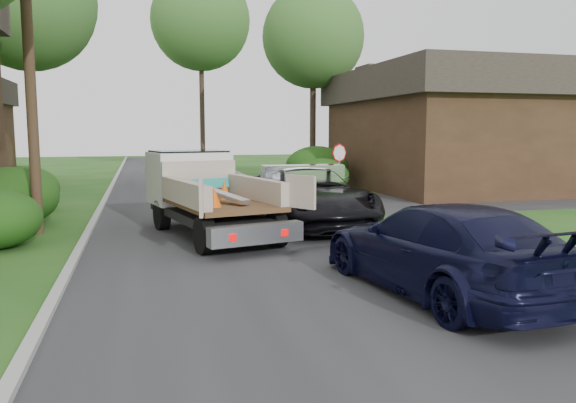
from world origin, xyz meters
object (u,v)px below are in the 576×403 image
at_px(house_right, 448,128).
at_px(tree_left_far, 26,2).
at_px(stop_sign, 339,161).
at_px(tree_right_far, 313,37).
at_px(navy_suv, 441,248).
at_px(flatbed_truck, 201,188).
at_px(tree_center_far, 201,21).
at_px(utility_pole, 29,51).
at_px(black_pickup, 306,196).

xyz_separation_m(house_right, tree_left_far, (-20.50, 3.00, 5.82)).
xyz_separation_m(stop_sign, tree_right_far, (2.30, 11.00, 6.70)).
bearing_deg(stop_sign, tree_left_far, 147.79).
distance_m(house_right, navy_suv, 20.40).
bearing_deg(flatbed_truck, tree_center_far, 70.81).
distance_m(stop_sign, flatbed_truck, 7.80).
bearing_deg(flatbed_truck, tree_left_far, 104.38).
bearing_deg(stop_sign, utility_pole, -159.38).
bearing_deg(tree_right_far, tree_left_far, -168.69).
xyz_separation_m(stop_sign, tree_center_far, (-3.20, 21.00, 9.20)).
bearing_deg(navy_suv, tree_left_far, -69.64).
bearing_deg(utility_pole, tree_left_far, 99.54).
bearing_deg(navy_suv, black_pickup, -94.77).
xyz_separation_m(utility_pole, black_pickup, (7.96, -0.48, -4.25)).
height_order(utility_pole, tree_center_far, tree_center_far).
distance_m(tree_center_far, flatbed_truck, 27.79).
relative_size(flatbed_truck, black_pickup, 1.00).
bearing_deg(tree_center_far, black_pickup, -88.92).
bearing_deg(utility_pole, stop_sign, 20.62).
xyz_separation_m(tree_right_far, flatbed_truck, (-8.36, -15.88, -7.19)).
distance_m(utility_pole, black_pickup, 9.04).
bearing_deg(utility_pole, black_pickup, -3.46).
height_order(flatbed_truck, navy_suv, flatbed_truck).
xyz_separation_m(tree_right_far, navy_suv, (-4.84, -23.44, -7.64)).
relative_size(stop_sign, utility_pole, 0.25).
bearing_deg(house_right, flatbed_truck, -144.52).
height_order(tree_right_far, navy_suv, tree_right_far).
xyz_separation_m(tree_center_far, navy_suv, (0.66, -33.44, -10.14)).
distance_m(tree_right_far, black_pickup, 17.96).
bearing_deg(flatbed_truck, stop_sign, 25.97).
xyz_separation_m(tree_left_far, black_pickup, (9.98, -12.50, -8.06)).
distance_m(flatbed_truck, black_pickup, 3.39).
height_order(utility_pole, tree_left_far, tree_left_far).
relative_size(black_pickup, navy_suv, 1.15).
bearing_deg(navy_suv, tree_right_far, -107.74).
relative_size(house_right, tree_left_far, 1.06).
bearing_deg(flatbed_truck, utility_pole, 156.52).
height_order(stop_sign, tree_right_far, tree_right_far).
xyz_separation_m(tree_center_far, black_pickup, (0.48, -25.50, -10.06)).
bearing_deg(stop_sign, tree_center_far, 98.66).
xyz_separation_m(stop_sign, house_right, (7.80, 5.00, 1.38)).
xyz_separation_m(stop_sign, black_pickup, (-2.72, -4.50, -0.85)).
distance_m(tree_left_far, navy_suv, 24.23).
height_order(tree_left_far, flatbed_truck, tree_left_far).
height_order(house_right, navy_suv, house_right).
height_order(tree_right_far, flatbed_truck, tree_right_far).
height_order(black_pickup, navy_suv, black_pickup).
bearing_deg(navy_suv, house_right, -126.74).
relative_size(tree_center_far, flatbed_truck, 2.19).
bearing_deg(tree_center_far, flatbed_truck, -96.31).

